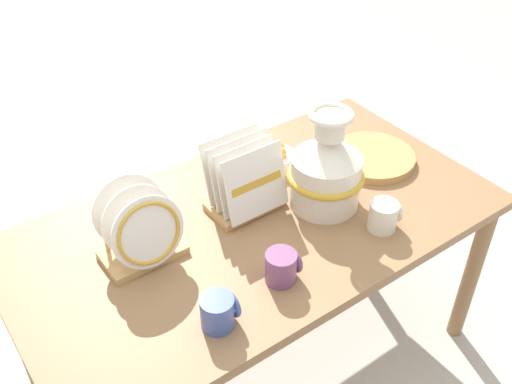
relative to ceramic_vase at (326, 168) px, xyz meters
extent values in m
plane|color=#B2ADA3|center=(-0.22, 0.05, -0.80)|extent=(14.00, 14.00, 0.00)
cube|color=olive|center=(-0.22, 0.05, -0.15)|extent=(1.48, 0.80, 0.03)
cylinder|color=olive|center=(0.47, -0.30, -0.48)|extent=(0.06, 0.06, 0.63)
cylinder|color=olive|center=(-0.91, 0.40, -0.48)|extent=(0.06, 0.06, 0.63)
cylinder|color=olive|center=(0.47, 0.40, -0.48)|extent=(0.06, 0.06, 0.63)
cylinder|color=silver|center=(0.00, 0.00, -0.05)|extent=(0.22, 0.22, 0.17)
cone|color=silver|center=(0.00, 0.00, 0.07)|extent=(0.22, 0.22, 0.08)
cylinder|color=silver|center=(0.00, 0.00, 0.15)|extent=(0.09, 0.09, 0.07)
torus|color=silver|center=(0.00, 0.00, 0.18)|extent=(0.13, 0.13, 0.02)
torus|color=gold|center=(0.00, 0.00, -0.03)|extent=(0.24, 0.24, 0.02)
cube|color=tan|center=(-0.57, 0.12, -0.12)|extent=(0.23, 0.14, 0.02)
cylinder|color=tan|center=(-0.65, 0.17, -0.07)|extent=(0.01, 0.01, 0.08)
cylinder|color=tan|center=(-0.49, 0.17, -0.07)|extent=(0.01, 0.01, 0.08)
cylinder|color=white|center=(-0.57, 0.06, -0.01)|extent=(0.21, 0.06, 0.20)
torus|color=gold|center=(-0.57, 0.06, 0.00)|extent=(0.18, 0.05, 0.18)
cylinder|color=white|center=(-0.57, 0.12, -0.01)|extent=(0.21, 0.06, 0.20)
cylinder|color=white|center=(-0.57, 0.17, -0.01)|extent=(0.21, 0.06, 0.20)
cube|color=tan|center=(-0.21, 0.13, -0.12)|extent=(0.23, 0.14, 0.02)
cylinder|color=tan|center=(-0.29, 0.18, -0.07)|extent=(0.01, 0.01, 0.08)
cylinder|color=tan|center=(-0.13, 0.18, -0.07)|extent=(0.01, 0.01, 0.08)
cube|color=white|center=(-0.21, 0.07, -0.01)|extent=(0.21, 0.06, 0.20)
cube|color=white|center=(-0.21, 0.11, -0.01)|extent=(0.21, 0.06, 0.20)
cube|color=white|center=(-0.21, 0.15, -0.01)|extent=(0.21, 0.06, 0.20)
cube|color=white|center=(-0.21, 0.18, -0.01)|extent=(0.21, 0.06, 0.20)
cube|color=gold|center=(-0.21, 0.07, -0.01)|extent=(0.18, 0.01, 0.02)
cylinder|color=tan|center=(0.29, 0.08, -0.13)|extent=(0.29, 0.29, 0.01)
cylinder|color=tan|center=(0.29, 0.08, -0.12)|extent=(0.29, 0.29, 0.01)
cylinder|color=tan|center=(0.29, 0.08, -0.11)|extent=(0.29, 0.29, 0.01)
cylinder|color=silver|center=(0.06, -0.19, -0.09)|extent=(0.09, 0.09, 0.09)
torus|color=silver|center=(0.10, -0.19, -0.09)|extent=(0.02, 0.07, 0.07)
cylinder|color=#42569E|center=(-0.53, -0.21, -0.09)|extent=(0.09, 0.09, 0.09)
torus|color=#42569E|center=(-0.49, -0.21, -0.09)|extent=(0.02, 0.07, 0.07)
cylinder|color=#7A4770|center=(-0.31, -0.18, -0.09)|extent=(0.09, 0.09, 0.09)
torus|color=#7A4770|center=(-0.27, -0.18, -0.09)|extent=(0.02, 0.07, 0.07)
cylinder|color=white|center=(0.00, 0.24, -0.11)|extent=(0.13, 0.13, 0.05)
sphere|color=gold|center=(-0.02, 0.24, -0.07)|extent=(0.04, 0.04, 0.04)
sphere|color=gold|center=(0.01, 0.25, -0.07)|extent=(0.04, 0.04, 0.04)
sphere|color=gold|center=(0.00, 0.22, -0.07)|extent=(0.04, 0.04, 0.04)
camera|label=1|loc=(-1.02, -1.06, 1.05)|focal=42.00mm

